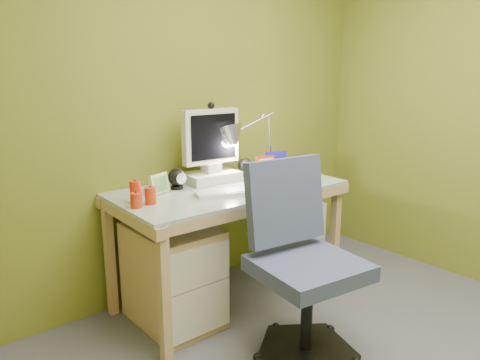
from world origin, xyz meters
TOP-DOWN VIEW (x-y plane):
  - wall_back at (0.00, 1.60)m, footprint 3.20×0.01m
  - desk at (0.10, 1.23)m, footprint 1.42×0.74m
  - monitor at (0.10, 1.41)m, footprint 0.38×0.24m
  - speaker_left at (-0.17, 1.39)m, footprint 0.11×0.11m
  - speaker_right at (0.37, 1.39)m, footprint 0.12×0.12m
  - keyboard at (0.02, 1.09)m, footprint 0.46×0.28m
  - mousepad at (0.48, 1.09)m, footprint 0.27×0.20m
  - mouse at (0.48, 1.09)m, footprint 0.13×0.09m
  - amber_tumbler at (0.28, 1.15)m, footprint 0.08×0.08m
  - candle_cluster at (-0.50, 1.24)m, footprint 0.18×0.17m
  - photo_frame_red at (0.52, 1.35)m, footprint 0.14×0.04m
  - photo_frame_blue at (0.66, 1.39)m, footprint 0.15×0.07m
  - photo_frame_green at (-0.30, 1.37)m, footprint 0.13×0.06m
  - desk_lamp at (0.55, 1.41)m, footprint 0.56×0.27m
  - task_chair at (0.03, 0.50)m, footprint 0.64×0.64m
  - radiator at (1.09, 1.50)m, footprint 0.38×0.17m

SIDE VIEW (x-z plane):
  - radiator at x=1.09m, z-range 0.00..0.38m
  - desk at x=0.10m, z-range 0.00..0.75m
  - task_chair at x=0.03m, z-range 0.00..1.02m
  - mousepad at x=0.48m, z-range 0.75..0.75m
  - keyboard at x=0.02m, z-range 0.75..0.77m
  - mouse at x=0.48m, z-range 0.75..0.79m
  - amber_tumbler at x=0.28m, z-range 0.75..0.84m
  - photo_frame_green at x=-0.30m, z-range 0.75..0.86m
  - speaker_right at x=0.37m, z-range 0.75..0.87m
  - candle_cluster at x=-0.50m, z-range 0.75..0.87m
  - photo_frame_red at x=0.52m, z-range 0.75..0.87m
  - speaker_left at x=-0.17m, z-range 0.75..0.88m
  - photo_frame_blue at x=0.66m, z-range 0.75..0.88m
  - monitor at x=0.10m, z-range 0.75..1.24m
  - desk_lamp at x=0.55m, z-range 0.75..1.34m
  - wall_back at x=0.00m, z-range 0.00..2.40m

